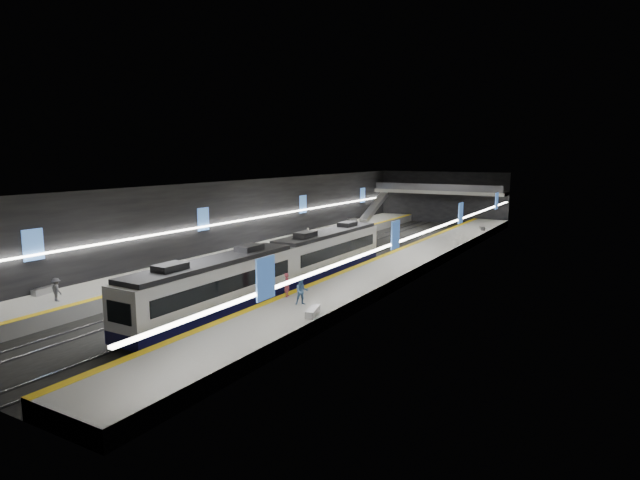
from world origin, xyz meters
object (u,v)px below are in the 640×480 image
Objects in this scene: passenger_left_b at (57,290)px; passenger_right_a at (287,285)px; escalator at (374,207)px; passenger_left_a at (308,235)px; train at (280,265)px; bench_left_near at (45,291)px; bench_right_far at (482,228)px; bench_right_near at (313,312)px; passenger_right_b at (302,291)px; bench_left_far at (352,220)px.

passenger_right_a is at bearing -137.63° from passenger_left_b.
escalator is 22.02m from passenger_left_a.
train is 4.86m from passenger_right_a.
bench_left_near is 1.02× the size of bench_right_far.
bench_right_near is at bearing -109.17° from bench_right_far.
bench_right_far is (6.62, 36.28, -0.97)m from train.
train is at bearing 34.41° from bench_left_near.
escalator reaches higher than passenger_left_a.
escalator is 4.31× the size of bench_right_far.
passenger_left_b is (-16.03, -48.69, 0.57)m from bench_right_far.
passenger_right_b is (-1.55, -41.12, 0.67)m from bench_right_far.
passenger_left_b is at bearing -127.72° from bench_right_far.
escalator is 44.74m from passenger_right_a.
passenger_left_b reaches higher than bench_right_near.
passenger_left_b is (-9.40, -12.41, -0.40)m from train.
escalator is 4.49× the size of bench_left_far.
passenger_right_b is 25.61m from passenger_left_a.
bench_right_near is (18.87, 5.20, -0.00)m from bench_left_near.
passenger_right_b reaches higher than bench_right_near.
train is at bearing -119.85° from bench_right_far.
train is at bearing -119.59° from passenger_left_b.
bench_left_far is at bearing 2.72° from passenger_right_a.
passenger_right_b is at bearing 53.66° from passenger_left_a.
train reaches higher than bench_left_far.
bench_left_near reaches higher than bench_right_far.
bench_right_near reaches higher than bench_left_far.
passenger_left_b is at bearing -89.34° from escalator.
passenger_left_a is (-8.03, 17.16, -0.43)m from train.
passenger_left_b reaches higher than bench_left_far.
bench_left_far is 47.89m from passenger_left_b.
bench_left_near is 1.06× the size of bench_left_far.
passenger_right_a is at bearing 17.99° from bench_left_near.
train is at bearing -75.64° from escalator.
bench_left_far is 0.99× the size of passenger_right_b.
passenger_left_a is (-11.19, 20.84, -0.06)m from passenger_right_a.
escalator is 4.24× the size of bench_left_near.
bench_right_near is at bearing -84.49° from passenger_right_b.
escalator reaches higher than train.
train is 19.73× the size of passenger_left_a.
passenger_left_a is (-14.65, -19.12, 0.53)m from bench_right_far.
train reaches higher than passenger_left_b.
bench_right_far is 24.09m from passenger_left_a.
bench_left_near is at bearing 178.54° from bench_right_near.
passenger_right_a is at bearing -72.88° from escalator.
bench_right_near is 17.35m from passenger_left_b.
passenger_left_a is at bearing 105.40° from bench_right_near.
passenger_left_a is (3.97, 28.80, 0.53)m from bench_left_near.
train reaches higher than passenger_right_a.
bench_right_near is at bearing -43.10° from train.
passenger_left_a is at bearing -85.10° from passenger_left_b.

